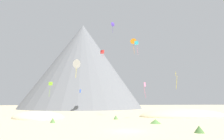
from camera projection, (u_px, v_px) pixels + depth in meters
name	position (u px, v px, depth m)	size (l,w,h in m)	color
ground_plane	(128.00, 131.00, 30.12)	(400.00, 400.00, 0.00)	#CCBA8E
dune_foreground_left	(183.00, 116.00, 59.65)	(25.95, 14.67, 4.26)	beige
dune_foreground_right	(38.00, 118.00, 54.04)	(16.17, 12.44, 3.54)	beige
bush_scatter_east	(53.00, 120.00, 41.71)	(1.03, 1.03, 1.09)	#568442
bush_near_left	(199.00, 129.00, 28.49)	(1.39, 1.39, 1.00)	#477238
bush_mid_center	(155.00, 121.00, 40.36)	(2.16, 2.16, 0.83)	#568442
bush_low_patch	(116.00, 117.00, 49.64)	(1.12, 1.12, 0.97)	#568442
bush_ridge_crest	(179.00, 116.00, 53.69)	(2.26, 2.26, 0.82)	#668C4C
bush_far_right	(55.00, 118.00, 50.65)	(1.55, 1.55, 0.54)	#568442
rock_massif	(82.00, 67.00, 131.47)	(101.35, 101.35, 53.04)	slate
kite_white_low	(77.00, 64.00, 50.37)	(2.12, 1.55, 4.46)	white
kite_red_mid	(102.00, 52.00, 86.27)	(1.54, 1.49, 3.08)	red
kite_pink_low	(145.00, 86.00, 52.12)	(0.78, 0.87, 3.97)	pink
kite_lime_low	(51.00, 84.00, 75.10)	(1.32, 1.38, 5.33)	#8CD133
kite_blue_low	(80.00, 91.00, 79.82)	(0.57, 1.04, 1.35)	blue
kite_orange_mid	(133.00, 41.00, 71.76)	(2.15, 1.52, 5.41)	orange
kite_indigo_high	(113.00, 24.00, 82.70)	(1.60, 0.99, 4.30)	#5138B2
kite_yellow_low	(176.00, 77.00, 61.06)	(0.53, 0.72, 5.27)	yellow
kite_cyan_mid	(136.00, 43.00, 62.36)	(1.20, 1.24, 4.15)	#33BCDB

